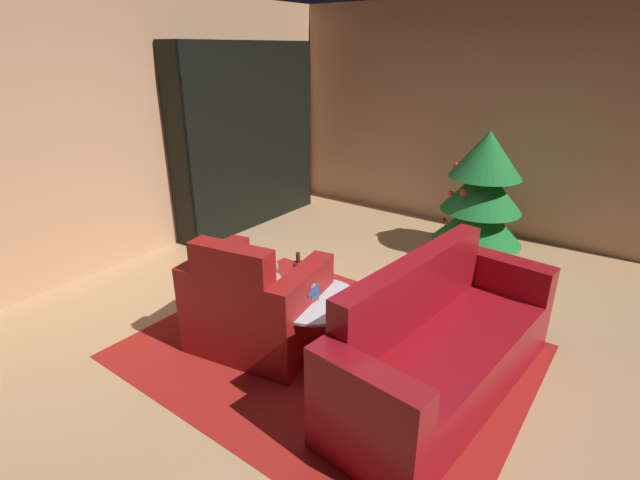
% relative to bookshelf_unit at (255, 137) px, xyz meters
% --- Properties ---
extents(ground_plane, '(7.13, 7.13, 0.00)m').
position_rel_bookshelf_unit_xyz_m(ground_plane, '(2.38, -1.53, -1.11)').
color(ground_plane, tan).
extents(wall_back, '(5.32, 0.06, 2.71)m').
position_rel_bookshelf_unit_xyz_m(wall_back, '(2.38, 1.47, 0.25)').
color(wall_back, tan).
rests_on(wall_back, ground).
extents(wall_left, '(0.06, 6.06, 2.71)m').
position_rel_bookshelf_unit_xyz_m(wall_left, '(-0.25, -1.53, 0.25)').
color(wall_left, tan).
rests_on(wall_left, ground).
extents(area_rug, '(2.81, 2.25, 0.01)m').
position_rel_bookshelf_unit_xyz_m(area_rug, '(2.50, -1.89, -1.11)').
color(area_rug, '#A21D19').
rests_on(area_rug, ground).
extents(bookshelf_unit, '(0.35, 2.14, 2.23)m').
position_rel_bookshelf_unit_xyz_m(bookshelf_unit, '(0.00, 0.00, 0.00)').
color(bookshelf_unit, black).
rests_on(bookshelf_unit, ground).
extents(armchair_red, '(1.05, 0.90, 0.94)m').
position_rel_bookshelf_unit_xyz_m(armchair_red, '(2.00, -2.13, -0.78)').
color(armchair_red, maroon).
rests_on(armchair_red, ground).
extents(couch_red, '(0.89, 2.00, 0.90)m').
position_rel_bookshelf_unit_xyz_m(couch_red, '(3.33, -1.79, -0.80)').
color(couch_red, maroon).
rests_on(couch_red, ground).
extents(coffee_table, '(0.69, 0.69, 0.46)m').
position_rel_bookshelf_unit_xyz_m(coffee_table, '(2.42, -1.95, -0.69)').
color(coffee_table, black).
rests_on(coffee_table, ground).
extents(book_stack_on_table, '(0.20, 0.18, 0.15)m').
position_rel_bookshelf_unit_xyz_m(book_stack_on_table, '(2.37, -2.01, -0.57)').
color(book_stack_on_table, '#B32B2D').
rests_on(book_stack_on_table, coffee_table).
extents(bottle_on_table, '(0.08, 0.08, 0.30)m').
position_rel_bookshelf_unit_xyz_m(bottle_on_table, '(2.24, -1.91, -0.52)').
color(bottle_on_table, '#521F17').
rests_on(bottle_on_table, coffee_table).
extents(decorated_tree, '(0.95, 0.95, 1.38)m').
position_rel_bookshelf_unit_xyz_m(decorated_tree, '(2.76, 0.58, -0.40)').
color(decorated_tree, brown).
rests_on(decorated_tree, ground).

